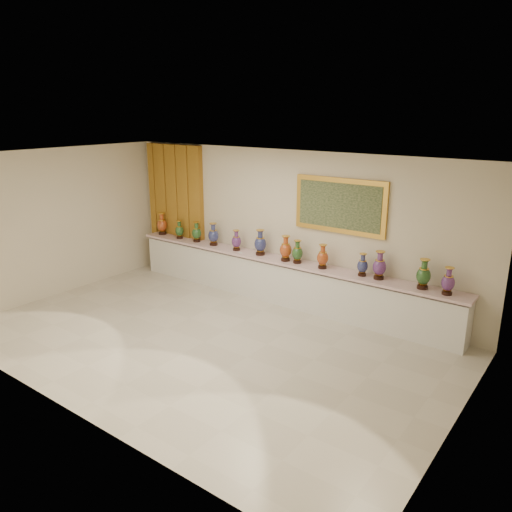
# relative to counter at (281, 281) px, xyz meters

# --- Properties ---
(ground) EXTENTS (8.00, 8.00, 0.00)m
(ground) POSITION_rel_counter_xyz_m (0.00, -2.27, -0.44)
(ground) COLOR beige
(ground) RESTS_ON ground
(room) EXTENTS (8.00, 8.00, 8.00)m
(room) POSITION_rel_counter_xyz_m (-2.36, 0.17, 1.15)
(room) COLOR beige
(room) RESTS_ON ground
(counter) EXTENTS (7.28, 0.48, 0.90)m
(counter) POSITION_rel_counter_xyz_m (0.00, 0.00, 0.00)
(counter) COLOR white
(counter) RESTS_ON ground
(vase_0) EXTENTS (0.29, 0.29, 0.51)m
(vase_0) POSITION_rel_counter_xyz_m (-3.36, 0.00, 0.69)
(vase_0) COLOR black
(vase_0) RESTS_ON counter
(vase_1) EXTENTS (0.23, 0.23, 0.41)m
(vase_1) POSITION_rel_counter_xyz_m (-2.75, -0.03, 0.65)
(vase_1) COLOR black
(vase_1) RESTS_ON counter
(vase_2) EXTENTS (0.27, 0.27, 0.45)m
(vase_2) POSITION_rel_counter_xyz_m (-2.24, -0.02, 0.66)
(vase_2) COLOR black
(vase_2) RESTS_ON counter
(vase_3) EXTENTS (0.27, 0.27, 0.49)m
(vase_3) POSITION_rel_counter_xyz_m (-1.75, -0.02, 0.68)
(vase_3) COLOR black
(vase_3) RESTS_ON counter
(vase_4) EXTENTS (0.26, 0.26, 0.43)m
(vase_4) POSITION_rel_counter_xyz_m (-1.09, -0.04, 0.66)
(vase_4) COLOR black
(vase_4) RESTS_ON counter
(vase_5) EXTENTS (0.29, 0.29, 0.52)m
(vase_5) POSITION_rel_counter_xyz_m (-0.49, -0.02, 0.70)
(vase_5) COLOR black
(vase_5) RESTS_ON counter
(vase_6) EXTENTS (0.27, 0.27, 0.50)m
(vase_6) POSITION_rel_counter_xyz_m (0.14, -0.06, 0.69)
(vase_6) COLOR black
(vase_6) RESTS_ON counter
(vase_7) EXTENTS (0.24, 0.24, 0.45)m
(vase_7) POSITION_rel_counter_xyz_m (0.40, -0.04, 0.67)
(vase_7) COLOR black
(vase_7) RESTS_ON counter
(vase_8) EXTENTS (0.24, 0.24, 0.46)m
(vase_8) POSITION_rel_counter_xyz_m (0.95, -0.04, 0.67)
(vase_8) COLOR black
(vase_8) RESTS_ON counter
(vase_9) EXTENTS (0.21, 0.21, 0.41)m
(vase_9) POSITION_rel_counter_xyz_m (1.72, -0.00, 0.65)
(vase_9) COLOR black
(vase_9) RESTS_ON counter
(vase_10) EXTENTS (0.28, 0.28, 0.50)m
(vase_10) POSITION_rel_counter_xyz_m (2.03, 0.01, 0.69)
(vase_10) COLOR black
(vase_10) RESTS_ON counter
(vase_11) EXTENTS (0.29, 0.29, 0.51)m
(vase_11) POSITION_rel_counter_xyz_m (2.81, -0.02, 0.69)
(vase_11) COLOR black
(vase_11) RESTS_ON counter
(vase_12) EXTENTS (0.21, 0.21, 0.45)m
(vase_12) POSITION_rel_counter_xyz_m (3.21, -0.05, 0.67)
(vase_12) COLOR black
(vase_12) RESTS_ON counter
(label_card) EXTENTS (0.10, 0.06, 0.00)m
(label_card) POSITION_rel_counter_xyz_m (-0.91, -0.14, 0.47)
(label_card) COLOR white
(label_card) RESTS_ON counter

